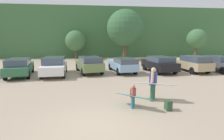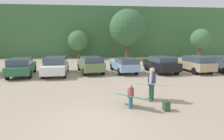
# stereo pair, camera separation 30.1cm
# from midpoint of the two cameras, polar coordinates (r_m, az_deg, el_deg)

# --- Properties ---
(ground_plane) EXTENTS (120.00, 120.00, 0.00)m
(ground_plane) POSITION_cam_midpoint_polar(r_m,az_deg,el_deg) (6.98, -6.31, -16.75)
(ground_plane) COLOR tan
(hillside_ridge) EXTENTS (108.00, 12.00, 8.36)m
(hillside_ridge) POSITION_cam_midpoint_polar(r_m,az_deg,el_deg) (36.41, -7.21, 11.44)
(hillside_ridge) COLOR #427042
(hillside_ridge) RESTS_ON ground_plane
(tree_ridge_back) EXTENTS (3.13, 3.13, 4.35)m
(tree_ridge_back) POSITION_cam_midpoint_polar(r_m,az_deg,el_deg) (28.67, -11.71, 8.96)
(tree_ridge_back) COLOR brown
(tree_ridge_back) RESTS_ON ground_plane
(tree_center_left) EXTENTS (5.28, 5.28, 7.31)m
(tree_center_left) POSITION_cam_midpoint_polar(r_m,az_deg,el_deg) (27.05, 3.78, 13.06)
(tree_center_left) COLOR brown
(tree_center_left) RESTS_ON ground_plane
(tree_far_right) EXTENTS (2.98, 2.98, 4.59)m
(tree_far_right) POSITION_cam_midpoint_polar(r_m,az_deg,el_deg) (31.14, 24.85, 8.86)
(tree_far_right) COLOR brown
(tree_far_right) RESTS_ON ground_plane
(parked_car_forest_green) EXTENTS (2.57, 4.70, 1.50)m
(parked_car_forest_green) POSITION_cam_midpoint_polar(r_m,az_deg,el_deg) (17.09, -27.57, 0.95)
(parked_car_forest_green) COLOR #2D6642
(parked_car_forest_green) RESTS_ON ground_plane
(parked_car_white) EXTENTS (2.14, 4.57, 1.56)m
(parked_car_white) POSITION_cam_midpoint_polar(r_m,az_deg,el_deg) (16.39, -18.15, 1.31)
(parked_car_white) COLOR white
(parked_car_white) RESTS_ON ground_plane
(parked_car_olive_green) EXTENTS (2.71, 4.40, 1.53)m
(parked_car_olive_green) POSITION_cam_midpoint_polar(r_m,az_deg,el_deg) (16.71, -7.69, 1.89)
(parked_car_olive_green) COLOR #6B7F4C
(parked_car_olive_green) RESTS_ON ground_plane
(parked_car_sky_blue) EXTENTS (2.28, 4.49, 1.41)m
(parked_car_sky_blue) POSITION_cam_midpoint_polar(r_m,az_deg,el_deg) (16.86, 2.88, 1.80)
(parked_car_sky_blue) COLOR #84ADD1
(parked_car_sky_blue) RESTS_ON ground_plane
(parked_car_black) EXTENTS (2.42, 4.15, 1.49)m
(parked_car_black) POSITION_cam_midpoint_polar(r_m,az_deg,el_deg) (17.54, 14.25, 1.93)
(parked_car_black) COLOR black
(parked_car_black) RESTS_ON ground_plane
(parked_car_tan) EXTENTS (2.30, 4.59, 1.54)m
(parked_car_tan) POSITION_cam_midpoint_polar(r_m,az_deg,el_deg) (18.84, 23.28, 2.03)
(parked_car_tan) COLOR tan
(parked_car_tan) RESTS_ON ground_plane
(parked_car_dark_gray) EXTENTS (2.23, 4.34, 1.47)m
(parked_car_dark_gray) POSITION_cam_midpoint_polar(r_m,az_deg,el_deg) (20.23, 30.29, 1.89)
(parked_car_dark_gray) COLOR #4C4F54
(parked_car_dark_gray) RESTS_ON ground_plane
(person_adult) EXTENTS (0.49, 0.67, 1.70)m
(person_adult) POSITION_cam_midpoint_polar(r_m,az_deg,el_deg) (9.38, 11.91, -3.69)
(person_adult) COLOR #26593F
(person_adult) RESTS_ON ground_plane
(person_child) EXTENTS (0.32, 0.43, 1.09)m
(person_child) POSITION_cam_midpoint_polar(r_m,az_deg,el_deg) (8.29, 5.58, -7.76)
(person_child) COLOR teal
(person_child) RESTS_ON ground_plane
(surfboard_white) EXTENTS (2.43, 1.53, 0.26)m
(surfboard_white) POSITION_cam_midpoint_polar(r_m,az_deg,el_deg) (9.36, 12.01, -4.34)
(surfboard_white) COLOR white
(surfboard_teal) EXTENTS (1.88, 1.72, 0.26)m
(surfboard_teal) POSITION_cam_midpoint_polar(r_m,az_deg,el_deg) (8.35, 5.90, -8.28)
(surfboard_teal) COLOR teal
(backpack_dropped) EXTENTS (0.24, 0.34, 0.45)m
(backpack_dropped) POSITION_cam_midpoint_polar(r_m,az_deg,el_deg) (8.46, 16.31, -10.57)
(backpack_dropped) COLOR #2D4C33
(backpack_dropped) RESTS_ON ground_plane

